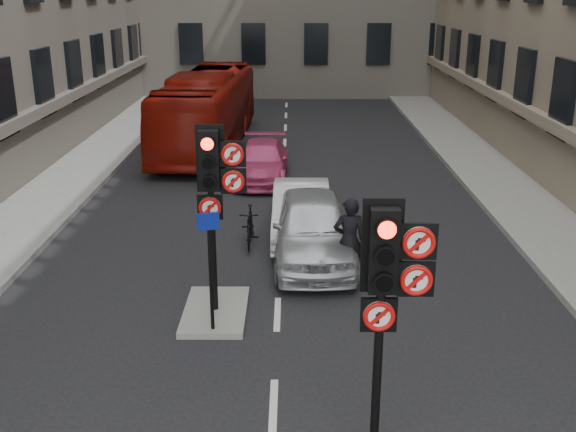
{
  "coord_description": "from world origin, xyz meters",
  "views": [
    {
      "loc": [
        0.26,
        -6.71,
        6.04
      ],
      "look_at": [
        0.21,
        3.3,
        2.6
      ],
      "focal_mm": 42.0,
      "sensor_mm": 36.0,
      "label": 1
    }
  ],
  "objects_px": {
    "car_silver": "(312,227)",
    "car_white": "(301,211)",
    "bus_red": "(207,110)",
    "motorcyclist": "(349,240)",
    "signal_near": "(389,277)",
    "car_pink": "(262,161)",
    "signal_far": "(215,180)",
    "info_sign": "(210,255)",
    "motorcycle": "(250,226)"
  },
  "relations": [
    {
      "from": "car_white",
      "to": "motorcyclist",
      "type": "distance_m",
      "value": 2.95
    },
    {
      "from": "signal_far",
      "to": "bus_red",
      "type": "bearing_deg",
      "value": 97.51
    },
    {
      "from": "motorcycle",
      "to": "motorcyclist",
      "type": "height_order",
      "value": "motorcyclist"
    },
    {
      "from": "signal_near",
      "to": "car_pink",
      "type": "bearing_deg",
      "value": 99.13
    },
    {
      "from": "motorcycle",
      "to": "info_sign",
      "type": "xyz_separation_m",
      "value": [
        -0.42,
        -4.51,
        1.09
      ]
    },
    {
      "from": "motorcycle",
      "to": "motorcyclist",
      "type": "bearing_deg",
      "value": -44.06
    },
    {
      "from": "signal_near",
      "to": "bus_red",
      "type": "relative_size",
      "value": 0.34
    },
    {
      "from": "bus_red",
      "to": "signal_far",
      "type": "bearing_deg",
      "value": -79.18
    },
    {
      "from": "signal_near",
      "to": "signal_far",
      "type": "height_order",
      "value": "signal_far"
    },
    {
      "from": "signal_near",
      "to": "car_white",
      "type": "xyz_separation_m",
      "value": [
        -0.97,
        8.32,
        -1.92
      ]
    },
    {
      "from": "car_white",
      "to": "info_sign",
      "type": "height_order",
      "value": "info_sign"
    },
    {
      "from": "car_white",
      "to": "signal_near",
      "type": "bearing_deg",
      "value": -82.75
    },
    {
      "from": "car_silver",
      "to": "bus_red",
      "type": "relative_size",
      "value": 0.43
    },
    {
      "from": "signal_far",
      "to": "info_sign",
      "type": "relative_size",
      "value": 1.59
    },
    {
      "from": "car_silver",
      "to": "car_white",
      "type": "distance_m",
      "value": 1.49
    },
    {
      "from": "signal_near",
      "to": "car_silver",
      "type": "bearing_deg",
      "value": 96.14
    },
    {
      "from": "bus_red",
      "to": "motorcycle",
      "type": "height_order",
      "value": "bus_red"
    },
    {
      "from": "signal_near",
      "to": "motorcycle",
      "type": "bearing_deg",
      "value": 106.13
    },
    {
      "from": "signal_far",
      "to": "car_silver",
      "type": "relative_size",
      "value": 0.79
    },
    {
      "from": "car_silver",
      "to": "car_white",
      "type": "height_order",
      "value": "car_silver"
    },
    {
      "from": "car_pink",
      "to": "bus_red",
      "type": "xyz_separation_m",
      "value": [
        -2.29,
        4.65,
        0.86
      ]
    },
    {
      "from": "car_white",
      "to": "car_pink",
      "type": "distance_m",
      "value": 5.45
    },
    {
      "from": "signal_near",
      "to": "signal_far",
      "type": "bearing_deg",
      "value": 123.02
    },
    {
      "from": "bus_red",
      "to": "motorcyclist",
      "type": "xyz_separation_m",
      "value": [
        4.48,
        -12.74,
        -0.52
      ]
    },
    {
      "from": "car_pink",
      "to": "info_sign",
      "type": "relative_size",
      "value": 1.83
    },
    {
      "from": "car_pink",
      "to": "motorcyclist",
      "type": "relative_size",
      "value": 2.18
    },
    {
      "from": "bus_red",
      "to": "info_sign",
      "type": "distance_m",
      "value": 15.21
    },
    {
      "from": "car_silver",
      "to": "info_sign",
      "type": "distance_m",
      "value": 4.21
    },
    {
      "from": "car_pink",
      "to": "car_white",
      "type": "bearing_deg",
      "value": -75.51
    },
    {
      "from": "car_silver",
      "to": "car_white",
      "type": "relative_size",
      "value": 1.13
    },
    {
      "from": "bus_red",
      "to": "motorcycle",
      "type": "distance_m",
      "value": 10.87
    },
    {
      "from": "signal_near",
      "to": "motorcycle",
      "type": "xyz_separation_m",
      "value": [
        -2.23,
        7.7,
        -2.11
      ]
    },
    {
      "from": "car_silver",
      "to": "car_pink",
      "type": "xyz_separation_m",
      "value": [
        -1.45,
        6.78,
        -0.17
      ]
    },
    {
      "from": "bus_red",
      "to": "motorcyclist",
      "type": "distance_m",
      "value": 13.51
    },
    {
      "from": "signal_near",
      "to": "car_silver",
      "type": "relative_size",
      "value": 0.79
    },
    {
      "from": "info_sign",
      "to": "car_white",
      "type": "bearing_deg",
      "value": 57.4
    },
    {
      "from": "car_pink",
      "to": "car_silver",
      "type": "bearing_deg",
      "value": -76.3
    },
    {
      "from": "motorcyclist",
      "to": "motorcycle",
      "type": "bearing_deg",
      "value": -47.15
    },
    {
      "from": "car_silver",
      "to": "bus_red",
      "type": "xyz_separation_m",
      "value": [
        -3.75,
        11.43,
        0.69
      ]
    },
    {
      "from": "signal_far",
      "to": "car_white",
      "type": "distance_m",
      "value": 5.05
    },
    {
      "from": "car_white",
      "to": "bus_red",
      "type": "distance_m",
      "value": 10.6
    },
    {
      "from": "car_white",
      "to": "motorcycle",
      "type": "height_order",
      "value": "car_white"
    },
    {
      "from": "signal_far",
      "to": "bus_red",
      "type": "height_order",
      "value": "signal_far"
    },
    {
      "from": "car_pink",
      "to": "signal_near",
      "type": "bearing_deg",
      "value": -79.27
    },
    {
      "from": "motorcycle",
      "to": "signal_near",
      "type": "bearing_deg",
      "value": -73.89
    },
    {
      "from": "bus_red",
      "to": "motorcycle",
      "type": "bearing_deg",
      "value": -74.65
    },
    {
      "from": "motorcycle",
      "to": "signal_far",
      "type": "bearing_deg",
      "value": -95.77
    },
    {
      "from": "bus_red",
      "to": "car_pink",
      "type": "bearing_deg",
      "value": -60.44
    },
    {
      "from": "car_white",
      "to": "motorcyclist",
      "type": "relative_size",
      "value": 2.12
    },
    {
      "from": "car_pink",
      "to": "info_sign",
      "type": "height_order",
      "value": "info_sign"
    }
  ]
}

